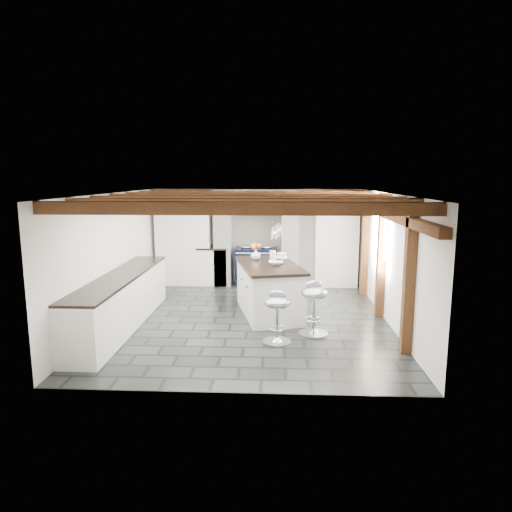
{
  "coord_description": "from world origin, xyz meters",
  "views": [
    {
      "loc": [
        0.5,
        -8.15,
        2.59
      ],
      "look_at": [
        0.1,
        0.4,
        1.1
      ],
      "focal_mm": 32.0,
      "sensor_mm": 36.0,
      "label": 1
    }
  ],
  "objects_px": {
    "bar_stool_near": "(314,302)",
    "bar_stool_far": "(277,311)",
    "range_cooker": "(256,266)",
    "kitchen_island": "(269,288)"
  },
  "relations": [
    {
      "from": "range_cooker",
      "to": "bar_stool_far",
      "type": "height_order",
      "value": "range_cooker"
    },
    {
      "from": "range_cooker",
      "to": "bar_stool_far",
      "type": "relative_size",
      "value": 1.2
    },
    {
      "from": "range_cooker",
      "to": "bar_stool_far",
      "type": "distance_m",
      "value": 3.98
    },
    {
      "from": "range_cooker",
      "to": "kitchen_island",
      "type": "relative_size",
      "value": 0.47
    },
    {
      "from": "bar_stool_near",
      "to": "bar_stool_far",
      "type": "xyz_separation_m",
      "value": [
        -0.6,
        -0.41,
        -0.04
      ]
    },
    {
      "from": "kitchen_island",
      "to": "bar_stool_near",
      "type": "bearing_deg",
      "value": -69.51
    },
    {
      "from": "kitchen_island",
      "to": "range_cooker",
      "type": "bearing_deg",
      "value": 84.97
    },
    {
      "from": "bar_stool_near",
      "to": "bar_stool_far",
      "type": "bearing_deg",
      "value": -169.48
    },
    {
      "from": "range_cooker",
      "to": "bar_stool_near",
      "type": "height_order",
      "value": "range_cooker"
    },
    {
      "from": "range_cooker",
      "to": "bar_stool_near",
      "type": "xyz_separation_m",
      "value": [
        1.11,
        -3.53,
        0.1
      ]
    }
  ]
}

